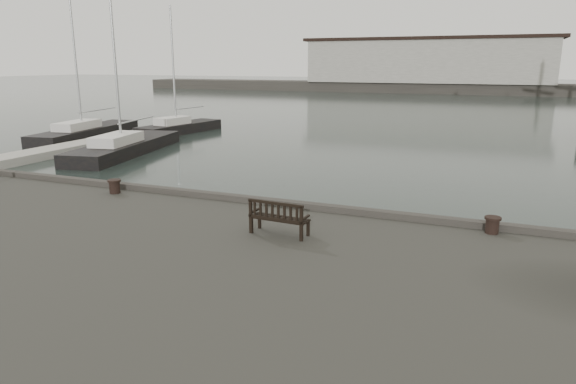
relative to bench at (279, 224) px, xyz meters
The scene contains 9 objects.
ground 3.47m from the bench, 116.80° to the left, with size 400.00×400.00×0.00m, color black.
pontoon 24.83m from the bench, 149.37° to the left, with size 2.00×24.00×0.50m, color #ACA8A0.
breakwater 94.84m from the bench, 93.56° to the left, with size 140.00×9.50×12.20m.
bench is the anchor object (origin of this frame).
bollard_left 6.89m from the bench, 164.74° to the left, with size 0.43×0.43×0.45m, color black.
bollard_right 5.34m from the bench, 23.44° to the left, with size 0.41×0.41×0.43m, color black.
yacht_b 32.41m from the bench, 141.26° to the left, with size 4.42×11.82×15.07m.
yacht_c 23.32m from the bench, 138.55° to the left, with size 4.80×11.44×14.76m.
yacht_d 32.37m from the bench, 128.26° to the left, with size 3.39×8.66×10.77m.
Camera 1 is at (6.13, -13.77, 5.71)m, focal length 32.00 mm.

